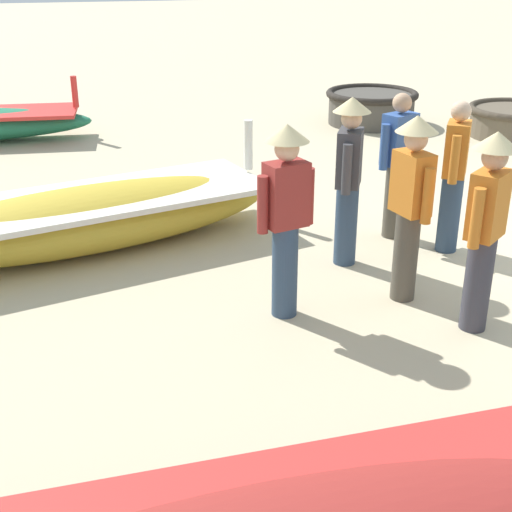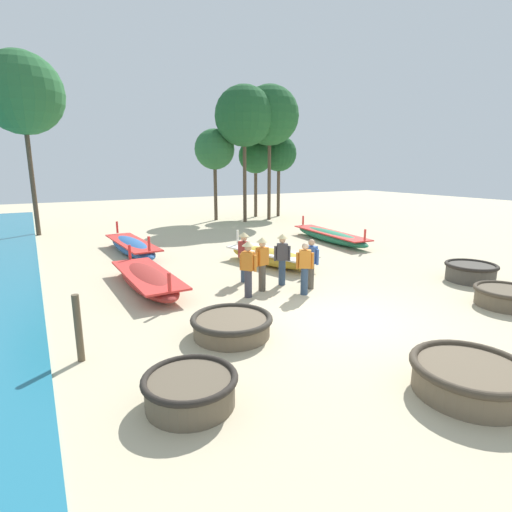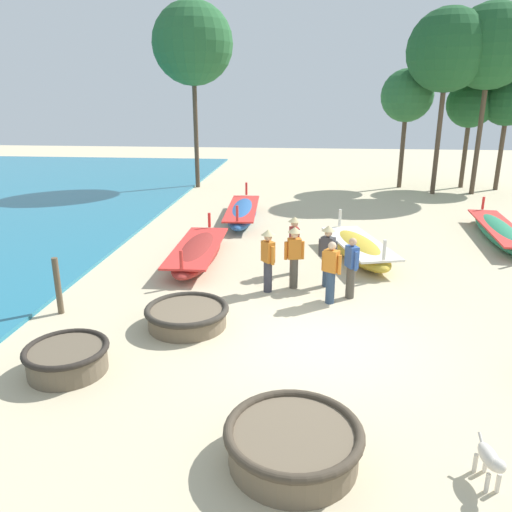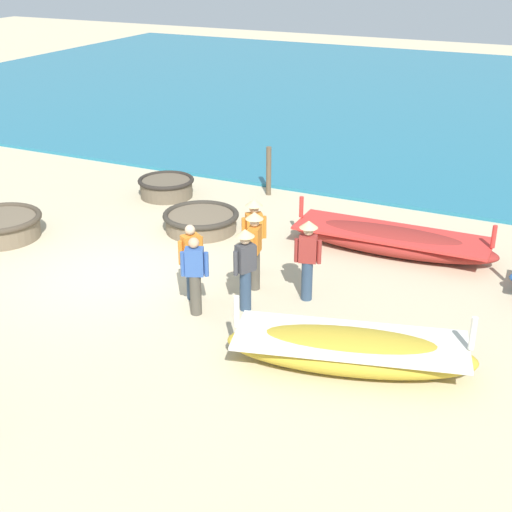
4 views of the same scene
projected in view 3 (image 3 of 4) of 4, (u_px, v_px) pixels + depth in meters
The scene contains 22 objects.
ground_plane at pixel (323, 342), 10.37m from camera, with size 80.00×80.00×0.00m, color #C6B793.
coracle_tilted at pixel (293, 443), 6.89m from camera, with size 1.95×1.95×0.56m.
coracle_front_left at pixel (187, 315), 10.99m from camera, with size 1.86×1.86×0.47m.
coracle_far_right at pixel (67, 358), 9.16m from camera, with size 1.54×1.54×0.53m.
long_boat_green_hull at pixel (242, 212), 20.36m from camera, with size 1.41×5.44×1.14m.
long_boat_red_hull at pixel (198, 252), 15.35m from camera, with size 1.38×4.79×1.01m.
long_boat_blue_hull at pixel (499, 231), 17.60m from camera, with size 1.58×5.92×1.02m.
long_boat_ochre_hull at pixel (358, 248), 15.53m from camera, with size 2.25×4.33×1.15m.
fisherman_hauling at pixel (268, 257), 12.73m from camera, with size 0.38×0.44×1.67m.
fisherman_crouching at pixel (328, 252), 13.11m from camera, with size 0.48×0.36×1.67m.
fisherman_standing_right at pixel (294, 241), 14.05m from camera, with size 0.36×0.51×1.67m.
fisherman_by_coracle at pixel (351, 266), 12.37m from camera, with size 0.34×0.49×1.57m.
fisherman_standing_left at pixel (294, 253), 12.98m from camera, with size 0.52×0.36×1.67m.
fisherman_with_hat at pixel (331, 271), 12.05m from camera, with size 0.46×0.37×1.57m.
dog at pixel (490, 460), 6.46m from camera, with size 0.25×0.68×0.55m.
mooring_post_mid_beach at pixel (58, 286), 11.51m from camera, with size 0.14×0.14×1.37m, color brown.
tree_right_mid at pixel (448, 51), 23.86m from camera, with size 3.90×3.90×8.90m.
tree_rightmost at pixel (508, 100), 25.66m from camera, with size 2.62×2.62×5.98m.
tree_center at pixel (471, 104), 26.40m from camera, with size 2.52×2.52×5.73m.
tree_leftmost at pixel (407, 96), 26.30m from camera, with size 2.74×2.74×6.25m.
tree_tall_back at pixel (491, 47), 23.75m from camera, with size 4.00×4.00×9.11m.
tree_left_mid at pixel (193, 44), 25.59m from camera, with size 4.18×4.18×9.52m.
Camera 3 is at (-0.46, -9.41, 4.88)m, focal length 35.00 mm.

